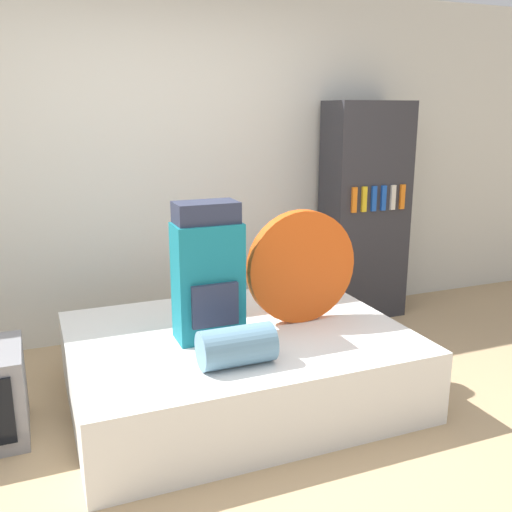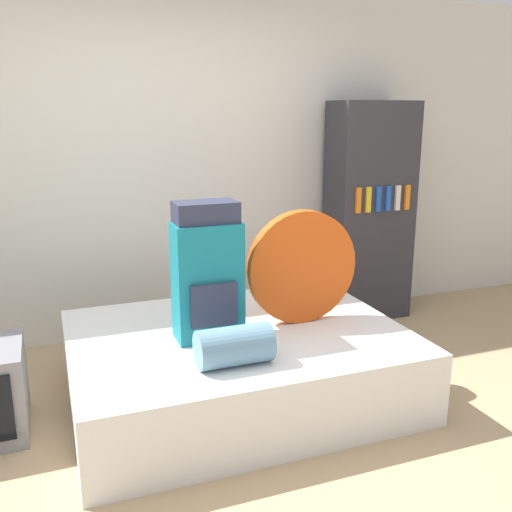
{
  "view_description": "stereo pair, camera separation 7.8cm",
  "coord_description": "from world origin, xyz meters",
  "px_view_note": "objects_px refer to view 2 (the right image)",
  "views": [
    {
      "loc": [
        -0.92,
        -2.37,
        1.71
      ],
      "look_at": [
        0.29,
        0.62,
        0.88
      ],
      "focal_mm": 40.0,
      "sensor_mm": 36.0,
      "label": 1
    },
    {
      "loc": [
        -0.84,
        -2.4,
        1.71
      ],
      "look_at": [
        0.29,
        0.62,
        0.88
      ],
      "focal_mm": 40.0,
      "sensor_mm": 36.0,
      "label": 2
    }
  ],
  "objects_px": {
    "backpack": "(207,273)",
    "tent_bag": "(302,267)",
    "sleeping_roll": "(234,346)",
    "bookshelf": "(369,212)"
  },
  "relations": [
    {
      "from": "tent_bag",
      "to": "bookshelf",
      "type": "bearing_deg",
      "value": 42.51
    },
    {
      "from": "backpack",
      "to": "sleeping_roll",
      "type": "xyz_separation_m",
      "value": [
        0.02,
        -0.4,
        -0.28
      ]
    },
    {
      "from": "tent_bag",
      "to": "sleeping_roll",
      "type": "bearing_deg",
      "value": -142.52
    },
    {
      "from": "sleeping_roll",
      "to": "bookshelf",
      "type": "relative_size",
      "value": 0.22
    },
    {
      "from": "backpack",
      "to": "sleeping_roll",
      "type": "height_order",
      "value": "backpack"
    },
    {
      "from": "sleeping_roll",
      "to": "bookshelf",
      "type": "xyz_separation_m",
      "value": [
        1.65,
        1.42,
        0.36
      ]
    },
    {
      "from": "tent_bag",
      "to": "sleeping_roll",
      "type": "distance_m",
      "value": 0.78
    },
    {
      "from": "backpack",
      "to": "tent_bag",
      "type": "height_order",
      "value": "backpack"
    },
    {
      "from": "backpack",
      "to": "tent_bag",
      "type": "xyz_separation_m",
      "value": [
        0.61,
        0.05,
        -0.03
      ]
    },
    {
      "from": "backpack",
      "to": "tent_bag",
      "type": "bearing_deg",
      "value": 4.3
    }
  ]
}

